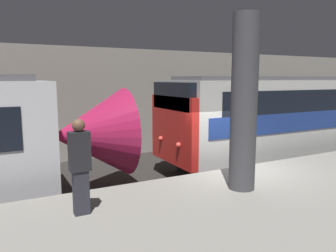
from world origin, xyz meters
The scene contains 6 objects.
ground_plane centered at (0.00, 0.00, 0.00)m, with size 120.00×120.00×0.00m, color #282623.
platform centered at (0.00, -2.46, 0.48)m, with size 40.00×4.92×0.97m.
station_rear_barrier centered at (0.00, 6.87, 2.41)m, with size 50.00×0.15×4.83m.
support_pillar_near centered at (-1.03, -1.54, 2.93)m, with size 0.59×0.59×3.94m.
train_boxy centered at (7.52, 2.30, 1.83)m, with size 16.85×2.84×3.57m.
person_waiting centered at (-4.65, -1.27, 1.93)m, with size 0.38×0.24×1.81m.
Camera 1 is at (-5.94, -7.23, 3.49)m, focal length 35.00 mm.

